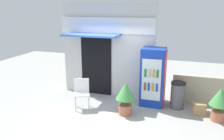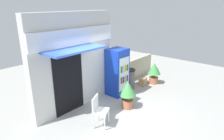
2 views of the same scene
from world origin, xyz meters
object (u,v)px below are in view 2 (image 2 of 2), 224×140
at_px(potted_plant_curbside, 154,71).
at_px(cardboard_box, 143,81).
at_px(drink_cooler, 117,72).
at_px(potted_plant_near_shop, 128,92).
at_px(trash_bin, 130,79).
at_px(plastic_chair, 98,109).

height_order(potted_plant_curbside, cardboard_box, potted_plant_curbside).
relative_size(drink_cooler, potted_plant_near_shop, 1.88).
bearing_deg(potted_plant_near_shop, drink_cooler, 56.64).
bearing_deg(potted_plant_near_shop, potted_plant_curbside, 9.00).
distance_m(potted_plant_near_shop, potted_plant_curbside, 2.60).
bearing_deg(trash_bin, potted_plant_near_shop, -146.87).
xyz_separation_m(drink_cooler, plastic_chair, (-2.05, -0.95, -0.38)).
height_order(drink_cooler, trash_bin, drink_cooler).
relative_size(potted_plant_curbside, trash_bin, 1.13).
bearing_deg(potted_plant_curbside, drink_cooler, 163.62).
bearing_deg(cardboard_box, trash_bin, 158.66).
height_order(plastic_chair, potted_plant_near_shop, potted_plant_near_shop).
height_order(drink_cooler, potted_plant_near_shop, drink_cooler).
xyz_separation_m(potted_plant_curbside, trash_bin, (-1.14, 0.53, -0.16)).
bearing_deg(drink_cooler, trash_bin, -3.02).
bearing_deg(trash_bin, drink_cooler, 176.98).
xyz_separation_m(plastic_chair, potted_plant_curbside, (3.98, 0.38, 0.04)).
bearing_deg(plastic_chair, potted_plant_near_shop, -1.13).
relative_size(plastic_chair, trash_bin, 1.09).
xyz_separation_m(trash_bin, cardboard_box, (0.65, -0.25, -0.26)).
distance_m(drink_cooler, potted_plant_near_shop, 1.21).
bearing_deg(cardboard_box, plastic_chair, -169.41).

